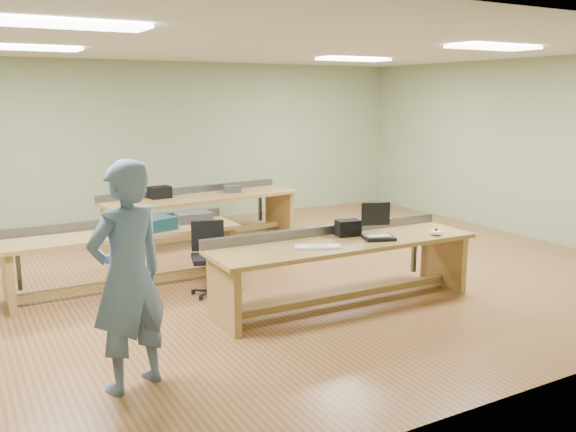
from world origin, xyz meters
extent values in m
plane|color=#9C623B|center=(0.00, 0.00, 0.00)|extent=(10.00, 10.00, 0.00)
plane|color=silver|center=(0.00, 0.00, 3.00)|extent=(10.00, 10.00, 0.00)
cube|color=#91A47C|center=(0.00, 4.00, 1.50)|extent=(10.00, 0.04, 3.00)
cube|color=#91A47C|center=(0.00, -4.00, 1.50)|extent=(10.00, 0.04, 3.00)
cube|color=#91A47C|center=(5.00, 0.00, 1.50)|extent=(0.04, 8.00, 3.00)
cube|color=white|center=(-2.50, -1.50, 2.97)|extent=(1.20, 0.50, 0.03)
cube|color=white|center=(-2.50, 1.50, 2.97)|extent=(1.20, 0.50, 0.03)
cube|color=white|center=(2.50, -1.50, 2.97)|extent=(1.20, 0.50, 0.03)
cube|color=white|center=(2.50, 1.50, 2.97)|extent=(1.20, 0.50, 0.03)
cube|color=#B4894C|center=(0.30, -1.51, 0.72)|extent=(3.21, 0.91, 0.05)
cube|color=#B4894C|center=(-1.20, -1.48, 0.35)|extent=(0.09, 0.75, 0.70)
cube|color=#B4894C|center=(1.80, -1.53, 0.35)|extent=(0.09, 0.75, 0.70)
cube|color=#B4894C|center=(0.30, -1.51, 0.10)|extent=(2.90, 0.15, 0.08)
cube|color=#515258|center=(0.31, -1.12, 0.81)|extent=(3.20, 0.13, 0.11)
cube|color=#B4894C|center=(-1.78, 0.23, 0.72)|extent=(2.85, 0.80, 0.05)
cube|color=#B4894C|center=(-3.10, 0.21, 0.35)|extent=(0.09, 0.66, 0.70)
cube|color=#B4894C|center=(-0.46, 0.25, 0.35)|extent=(0.09, 0.66, 0.70)
cube|color=#B4894C|center=(-1.78, 0.23, 0.10)|extent=(2.54, 0.14, 0.08)
cube|color=#515258|center=(-1.78, 0.57, 0.81)|extent=(2.84, 0.12, 0.11)
cube|color=#B4894C|center=(0.05, 2.25, 0.72)|extent=(3.38, 1.27, 0.05)
cube|color=#B4894C|center=(-1.48, 2.07, 0.35)|extent=(0.17, 0.78, 0.70)
cube|color=#B4894C|center=(1.59, 2.44, 0.35)|extent=(0.17, 0.78, 0.70)
cube|color=#B4894C|center=(0.05, 2.25, 0.10)|extent=(2.99, 0.46, 0.08)
cube|color=#515258|center=(0.00, 2.65, 0.81)|extent=(3.28, 0.47, 0.11)
imported|color=slate|center=(-2.39, -2.35, 0.95)|extent=(0.81, 0.67, 1.90)
cube|color=black|center=(0.70, -1.62, 0.77)|extent=(0.42, 0.38, 0.04)
cube|color=black|center=(0.75, -1.49, 1.02)|extent=(0.33, 0.13, 0.27)
cube|color=white|center=(-0.14, -1.64, 0.76)|extent=(0.51, 0.35, 0.03)
ellipsoid|color=white|center=(1.42, -1.78, 0.78)|extent=(0.15, 0.17, 0.07)
cube|color=black|center=(0.49, -1.30, 0.84)|extent=(0.31, 0.23, 0.19)
cylinder|color=black|center=(-0.92, -0.44, 0.22)|extent=(0.06, 0.06, 0.44)
cube|color=black|center=(-0.92, -0.44, 0.46)|extent=(0.52, 0.52, 0.06)
cube|color=black|center=(-0.87, -0.25, 0.70)|extent=(0.40, 0.16, 0.38)
cylinder|color=black|center=(-0.92, -0.44, 0.03)|extent=(0.59, 0.59, 0.06)
cube|color=#12343C|center=(-1.41, 0.12, 0.83)|extent=(0.53, 0.45, 0.16)
cube|color=#393A3C|center=(-0.82, 0.36, 0.81)|extent=(0.48, 0.32, 0.12)
imported|color=#393A3C|center=(-1.86, 0.28, 0.80)|extent=(0.13, 0.13, 0.09)
cylinder|color=silver|center=(-1.88, 0.22, 0.81)|extent=(0.07, 0.07, 0.11)
cube|color=black|center=(-0.62, 2.40, 0.85)|extent=(0.36, 0.28, 0.19)
cube|color=#393A3C|center=(0.65, 2.39, 0.81)|extent=(0.34, 0.28, 0.11)
camera|label=1|loc=(-3.56, -7.08, 2.39)|focal=38.00mm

